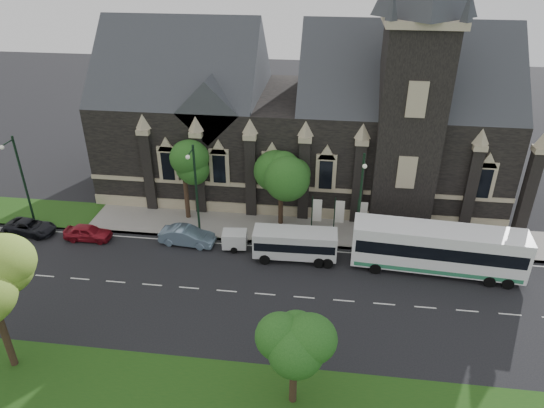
% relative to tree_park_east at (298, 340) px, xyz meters
% --- Properties ---
extents(ground, '(160.00, 160.00, 0.00)m').
position_rel_tree_park_east_xyz_m(ground, '(-6.18, 9.32, -4.62)').
color(ground, black).
rests_on(ground, ground).
extents(sidewalk, '(80.00, 5.00, 0.15)m').
position_rel_tree_park_east_xyz_m(sidewalk, '(-6.18, 18.82, -4.54)').
color(sidewalk, gray).
rests_on(sidewalk, ground).
extents(museum, '(40.00, 17.70, 29.90)m').
position_rel_tree_park_east_xyz_m(museum, '(-1.06, 28.10, 3.55)').
color(museum, black).
rests_on(museum, ground).
extents(tree_park_east, '(3.40, 3.40, 6.28)m').
position_rel_tree_park_east_xyz_m(tree_park_east, '(0.00, 0.00, 0.00)').
color(tree_park_east, black).
rests_on(tree_park_east, ground).
extents(tree_walk_right, '(4.08, 4.08, 7.80)m').
position_rel_tree_park_east_xyz_m(tree_walk_right, '(-2.96, 20.04, 1.20)').
color(tree_walk_right, black).
rests_on(tree_walk_right, ground).
extents(tree_walk_left, '(3.91, 3.91, 7.64)m').
position_rel_tree_park_east_xyz_m(tree_walk_left, '(-11.97, 20.03, 1.12)').
color(tree_walk_left, black).
rests_on(tree_walk_left, ground).
extents(street_lamp_near, '(0.36, 1.88, 9.00)m').
position_rel_tree_park_east_xyz_m(street_lamp_near, '(3.82, 16.42, 0.49)').
color(street_lamp_near, black).
rests_on(street_lamp_near, ground).
extents(street_lamp_mid, '(0.36, 1.88, 9.00)m').
position_rel_tree_park_east_xyz_m(street_lamp_mid, '(-10.18, 16.42, 0.49)').
color(street_lamp_mid, black).
rests_on(street_lamp_mid, ground).
extents(street_lamp_far, '(0.36, 1.88, 9.00)m').
position_rel_tree_park_east_xyz_m(street_lamp_far, '(-26.18, 16.42, 0.49)').
color(street_lamp_far, black).
rests_on(street_lamp_far, ground).
extents(banner_flag_left, '(0.90, 0.10, 4.00)m').
position_rel_tree_park_east_xyz_m(banner_flag_left, '(0.11, 18.32, -2.24)').
color(banner_flag_left, black).
rests_on(banner_flag_left, ground).
extents(banner_flag_center, '(0.90, 0.10, 4.00)m').
position_rel_tree_park_east_xyz_m(banner_flag_center, '(2.11, 18.32, -2.24)').
color(banner_flag_center, black).
rests_on(banner_flag_center, ground).
extents(banner_flag_right, '(0.90, 0.10, 4.00)m').
position_rel_tree_park_east_xyz_m(banner_flag_right, '(4.11, 18.32, -2.24)').
color(banner_flag_right, black).
rests_on(banner_flag_right, ground).
extents(tour_coach, '(13.64, 3.84, 3.93)m').
position_rel_tree_park_east_xyz_m(tour_coach, '(10.15, 14.19, -2.49)').
color(tour_coach, white).
rests_on(tour_coach, ground).
extents(shuttle_bus, '(7.01, 2.63, 2.68)m').
position_rel_tree_park_east_xyz_m(shuttle_bus, '(-1.32, 14.38, -3.06)').
color(shuttle_bus, silver).
rests_on(shuttle_bus, ground).
extents(box_trailer, '(3.10, 1.83, 1.62)m').
position_rel_tree_park_east_xyz_m(box_trailer, '(-6.68, 15.27, -3.70)').
color(box_trailer, silver).
rests_on(box_trailer, ground).
extents(sedan, '(5.02, 2.10, 1.61)m').
position_rel_tree_park_east_xyz_m(sedan, '(-11.00, 15.42, -3.81)').
color(sedan, '#718BA3').
rests_on(sedan, ground).
extents(car_far_red, '(4.24, 1.76, 1.44)m').
position_rel_tree_park_east_xyz_m(car_far_red, '(-20.06, 14.98, -3.90)').
color(car_far_red, maroon).
rests_on(car_far_red, ground).
extents(car_far_black, '(4.91, 2.74, 1.30)m').
position_rel_tree_park_east_xyz_m(car_far_black, '(-25.80, 15.34, -3.97)').
color(car_far_black, black).
rests_on(car_far_black, ground).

